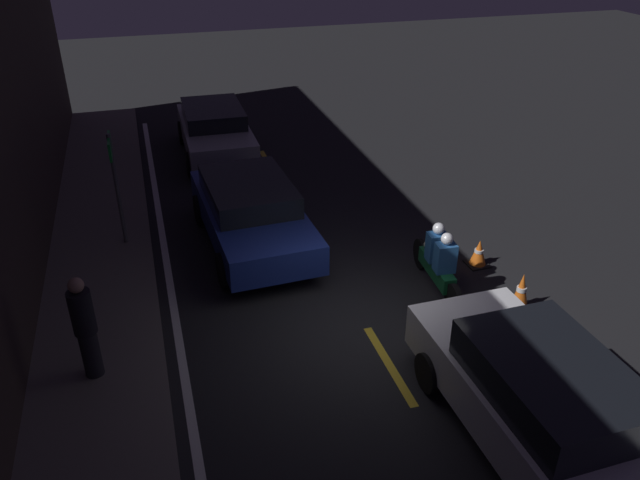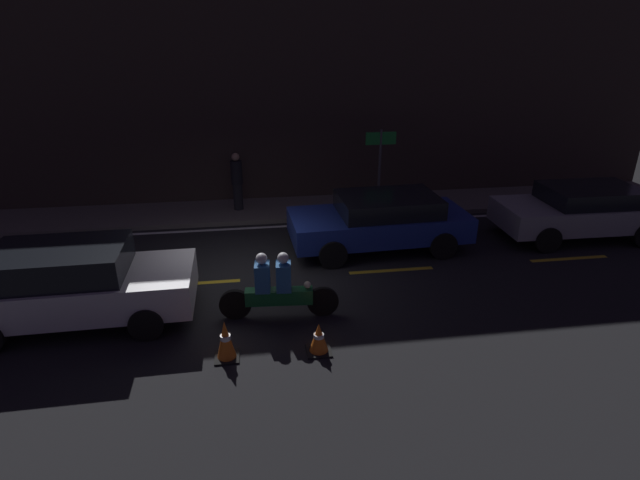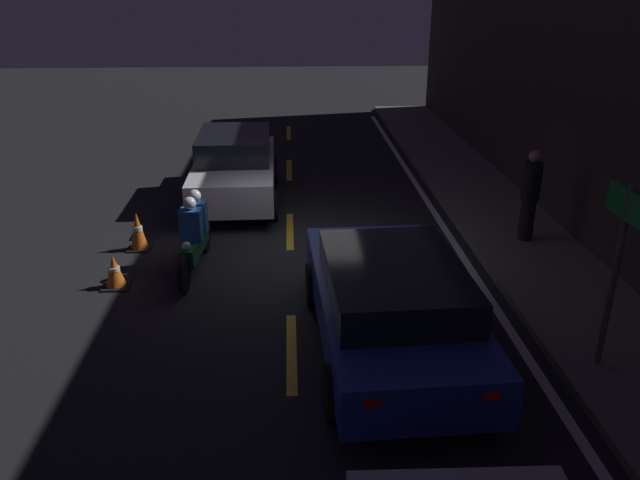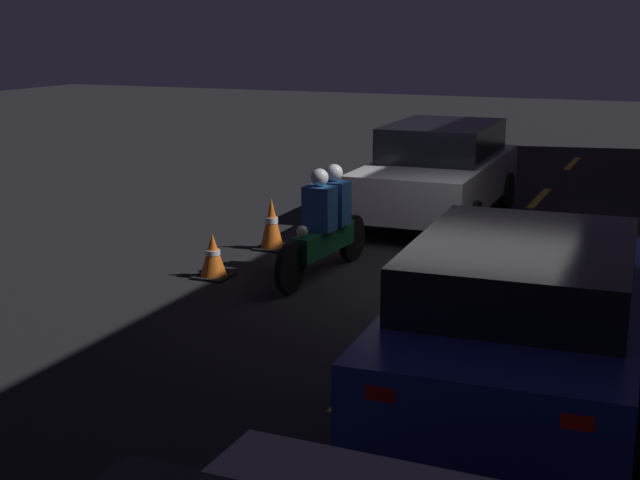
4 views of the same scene
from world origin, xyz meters
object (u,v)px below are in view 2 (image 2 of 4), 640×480
at_px(motorcycle, 276,288).
at_px(traffic_cone_near, 226,340).
at_px(sedan_white, 73,283).
at_px(sedan_blue, 381,220).
at_px(traffic_cone_mid, 319,338).
at_px(shop_sign, 380,154).
at_px(hatchback_silver, 582,210).
at_px(pedestrian, 237,181).

distance_m(motorcycle, traffic_cone_near, 1.54).
xyz_separation_m(sedan_white, motorcycle, (3.77, -0.42, -0.16)).
relative_size(sedan_blue, traffic_cone_mid, 8.03).
bearing_deg(traffic_cone_near, sedan_blue, 47.87).
relative_size(traffic_cone_mid, shop_sign, 0.23).
height_order(motorcycle, traffic_cone_mid, motorcycle).
relative_size(sedan_white, shop_sign, 1.81).
xyz_separation_m(hatchback_silver, shop_sign, (-4.88, 2.64, 1.05)).
xyz_separation_m(sedan_blue, hatchback_silver, (5.50, -0.02, -0.00)).
distance_m(hatchback_silver, traffic_cone_mid, 8.76).
height_order(hatchback_silver, motorcycle, hatchback_silver).
distance_m(traffic_cone_near, pedestrian, 7.37).
bearing_deg(sedan_blue, motorcycle, 43.67).
relative_size(sedan_blue, pedestrian, 2.61).
distance_m(sedan_blue, shop_sign, 2.89).
distance_m(sedan_white, traffic_cone_near, 3.31).
xyz_separation_m(traffic_cone_mid, shop_sign, (2.79, 6.83, 1.55)).
distance_m(sedan_white, motorcycle, 3.80).
height_order(pedestrian, shop_sign, shop_sign).
relative_size(sedan_white, motorcycle, 1.87).
bearing_deg(sedan_blue, pedestrian, -43.98).
distance_m(traffic_cone_near, shop_sign, 8.21).
bearing_deg(traffic_cone_mid, motorcycle, 117.92).
bearing_deg(hatchback_silver, motorcycle, 20.33).
relative_size(hatchback_silver, traffic_cone_near, 5.96).
bearing_deg(pedestrian, sedan_blue, -41.42).
bearing_deg(shop_sign, traffic_cone_mid, -112.24).
xyz_separation_m(hatchback_silver, pedestrian, (-9.09, 3.20, 0.25)).
height_order(traffic_cone_near, pedestrian, pedestrian).
bearing_deg(hatchback_silver, traffic_cone_mid, 29.50).
bearing_deg(motorcycle, traffic_cone_mid, -57.67).
xyz_separation_m(sedan_white, sedan_blue, (6.62, 2.55, -0.04)).
relative_size(sedan_blue, hatchback_silver, 1.04).
distance_m(pedestrian, shop_sign, 4.32).
bearing_deg(traffic_cone_mid, sedan_white, 159.41).
distance_m(sedan_blue, traffic_cone_mid, 4.77).
relative_size(hatchback_silver, shop_sign, 1.81).
xyz_separation_m(sedan_blue, traffic_cone_mid, (-2.18, -4.21, -0.49)).
bearing_deg(hatchback_silver, pedestrian, -18.49).
distance_m(traffic_cone_mid, shop_sign, 7.54).
bearing_deg(shop_sign, motorcycle, -121.72).
bearing_deg(pedestrian, hatchback_silver, -19.36).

